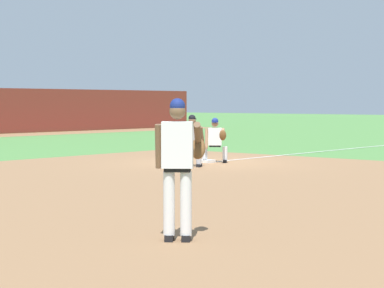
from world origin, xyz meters
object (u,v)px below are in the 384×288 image
(first_base_bag, at_px, (207,161))
(baseball, at_px, (188,194))
(baserunner, at_px, (192,139))
(first_baseman, at_px, (216,138))
(pitcher, at_px, (179,160))

(first_base_bag, bearing_deg, baseball, -142.98)
(first_base_bag, xyz_separation_m, baserunner, (-1.39, -0.62, 0.75))
(first_base_bag, relative_size, first_baseman, 0.28)
(baserunner, bearing_deg, first_base_bag, 24.06)
(baseball, height_order, first_baseman, first_baseman)
(baserunner, bearing_deg, first_baseman, 14.86)
(pitcher, relative_size, first_baseman, 1.39)
(baseball, relative_size, baserunner, 0.05)
(first_baseman, distance_m, baserunner, 1.60)
(first_baseman, height_order, baserunner, baserunner)
(pitcher, bearing_deg, baseball, 39.50)
(first_base_bag, distance_m, pitcher, 12.61)
(baseball, distance_m, pitcher, 4.77)
(baseball, xyz_separation_m, first_baseman, (6.48, 4.55, 0.69))
(first_base_bag, relative_size, baseball, 5.14)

